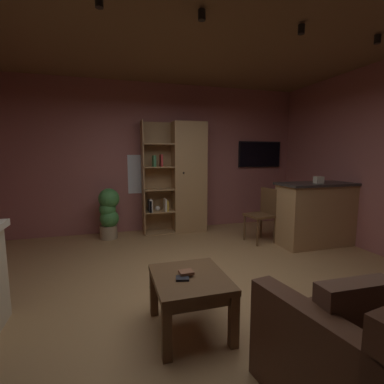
{
  "coord_description": "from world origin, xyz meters",
  "views": [
    {
      "loc": [
        -0.92,
        -2.74,
        1.49
      ],
      "look_at": [
        0.0,
        0.4,
        1.05
      ],
      "focal_mm": 25.97,
      "sensor_mm": 36.0,
      "label": 1
    }
  ],
  "objects": [
    {
      "name": "potted_floor_plant",
      "position": [
        -0.98,
        2.3,
        0.49
      ],
      "size": [
        0.36,
        0.36,
        0.9
      ],
      "color": "#9E896B",
      "rests_on": "ground"
    },
    {
      "name": "track_light_spot_3",
      "position": [
        1.02,
        -0.13,
        2.77
      ],
      "size": [
        0.07,
        0.07,
        0.09
      ],
      "primitive_type": "cylinder",
      "color": "black"
    },
    {
      "name": "wall_mounted_tv",
      "position": [
        2.18,
        2.66,
        1.5
      ],
      "size": [
        0.97,
        0.06,
        0.55
      ],
      "color": "black"
    },
    {
      "name": "track_light_spot_2",
      "position": [
        -0.06,
        -0.12,
        2.77
      ],
      "size": [
        0.07,
        0.07,
        0.09
      ],
      "primitive_type": "cylinder",
      "color": "black"
    },
    {
      "name": "floor",
      "position": [
        0.0,
        0.0,
        -0.01
      ],
      "size": [
        5.78,
        5.38,
        0.02
      ],
      "primitive_type": "cube",
      "color": "#A37A4C",
      "rests_on": "ground"
    },
    {
      "name": "wall_back",
      "position": [
        0.0,
        2.72,
        1.42
      ],
      "size": [
        5.9,
        0.06,
        2.84
      ],
      "primitive_type": "cube",
      "color": "#9E5B56",
      "rests_on": "ground"
    },
    {
      "name": "bookshelf_cabinet",
      "position": [
        0.45,
        2.45,
        1.04
      ],
      "size": [
        1.21,
        0.41,
        2.1
      ],
      "color": "#A87F51",
      "rests_on": "ground"
    },
    {
      "name": "kitchen_bar_counter",
      "position": [
        2.44,
        1.0,
        0.52
      ],
      "size": [
        1.54,
        0.6,
        1.04
      ],
      "color": "#A87F51",
      "rests_on": "ground"
    },
    {
      "name": "track_light_spot_4",
      "position": [
        2.0,
        -0.15,
        2.77
      ],
      "size": [
        0.07,
        0.07,
        0.09
      ],
      "primitive_type": "cylinder",
      "color": "black"
    },
    {
      "name": "table_book_0",
      "position": [
        -0.39,
        -0.65,
        0.49
      ],
      "size": [
        0.12,
        0.11,
        0.02
      ],
      "primitive_type": "cube",
      "rotation": [
        0.0,
        0.0,
        -0.21
      ],
      "color": "black",
      "rests_on": "coffee_table"
    },
    {
      "name": "coffee_table",
      "position": [
        -0.31,
        -0.61,
        0.39
      ],
      "size": [
        0.61,
        0.7,
        0.48
      ],
      "color": "brown",
      "rests_on": "ground"
    },
    {
      "name": "dining_chair",
      "position": [
        1.58,
        1.4,
        0.53
      ],
      "size": [
        0.48,
        0.48,
        0.92
      ],
      "color": "brown",
      "rests_on": "ground"
    },
    {
      "name": "track_light_spot_1",
      "position": [
        -0.96,
        -0.09,
        2.77
      ],
      "size": [
        0.07,
        0.07,
        0.09
      ],
      "primitive_type": "cylinder",
      "color": "black"
    },
    {
      "name": "window_pane_back",
      "position": [
        -0.21,
        2.69,
        1.12
      ],
      "size": [
        0.79,
        0.01,
        0.74
      ],
      "primitive_type": "cube",
      "color": "white"
    },
    {
      "name": "ceiling",
      "position": [
        0.0,
        0.0,
        2.85
      ],
      "size": [
        5.78,
        5.38,
        0.02
      ],
      "primitive_type": "cube",
      "color": "brown"
    },
    {
      "name": "table_book_1",
      "position": [
        -0.34,
        -0.59,
        0.51
      ],
      "size": [
        0.12,
        0.1,
        0.02
      ],
      "primitive_type": "cube",
      "rotation": [
        0.0,
        0.0,
        0.06
      ],
      "color": "brown",
      "rests_on": "coffee_table"
    },
    {
      "name": "tissue_box",
      "position": [
        2.26,
        0.92,
        1.09
      ],
      "size": [
        0.13,
        0.13,
        0.11
      ],
      "primitive_type": "cube",
      "rotation": [
        0.0,
        0.0,
        -0.13
      ],
      "color": "#BFB299",
      "rests_on": "kitchen_bar_counter"
    }
  ]
}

